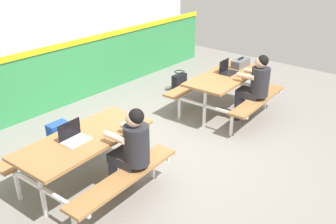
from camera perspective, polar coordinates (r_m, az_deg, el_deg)
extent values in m
cube|color=gray|center=(5.74, 1.02, -5.43)|extent=(10.00, 10.00, 0.02)
cube|color=#338C4C|center=(7.29, -15.24, 5.34)|extent=(8.00, 0.12, 1.10)
cube|color=yellow|center=(7.06, -15.47, 9.81)|extent=(8.00, 0.03, 0.10)
cube|color=silver|center=(6.97, -16.53, 15.83)|extent=(6.72, 0.12, 1.40)
cube|color=#9E6B3D|center=(4.59, -12.64, -4.00)|extent=(1.72, 0.84, 0.04)
cube|color=#9E6B3D|center=(4.34, -6.63, -9.86)|extent=(1.61, 0.37, 0.04)
cube|color=#9E6B3D|center=(5.18, -17.02, -4.66)|extent=(1.61, 0.37, 0.04)
cube|color=white|center=(4.47, -18.64, -11.37)|extent=(0.04, 0.04, 0.70)
cube|color=white|center=(4.44, -18.72, -10.96)|extent=(0.13, 1.55, 0.04)
cube|color=white|center=(4.22, -14.16, -15.71)|extent=(0.04, 0.04, 0.41)
cube|color=white|center=(4.92, -21.94, -10.35)|extent=(0.04, 0.04, 0.41)
cube|color=white|center=(5.16, -6.77, -4.77)|extent=(0.04, 0.04, 0.70)
cube|color=white|center=(5.14, -6.79, -4.39)|extent=(0.13, 1.55, 0.04)
cube|color=white|center=(4.95, -2.33, -8.01)|extent=(0.04, 0.04, 0.41)
cube|color=white|center=(5.56, -10.54, -4.46)|extent=(0.04, 0.04, 0.41)
cube|color=#9E6B3D|center=(6.60, 8.78, 5.46)|extent=(1.72, 0.84, 0.04)
cube|color=#9E6B3D|center=(6.46, 13.55, 1.81)|extent=(1.61, 0.37, 0.04)
cube|color=#9E6B3D|center=(7.00, 4.06, 4.32)|extent=(1.61, 0.37, 0.04)
cube|color=white|center=(6.20, 5.62, 0.62)|extent=(0.04, 0.04, 0.70)
cube|color=white|center=(6.18, 5.63, 0.96)|extent=(0.13, 1.55, 0.04)
cube|color=white|center=(6.04, 9.66, -1.83)|extent=(0.04, 0.04, 0.41)
cube|color=white|center=(6.51, 1.76, 0.57)|extent=(0.04, 0.04, 0.41)
cube|color=white|center=(7.29, 11.10, 4.08)|extent=(0.04, 0.04, 0.70)
cube|color=white|center=(7.27, 11.13, 4.38)|extent=(0.13, 1.55, 0.04)
cube|color=white|center=(7.15, 14.64, 2.07)|extent=(0.04, 0.04, 0.41)
cube|color=white|center=(7.55, 7.57, 3.92)|extent=(0.04, 0.04, 0.41)
cylinder|color=#2D2D38|center=(4.73, -8.30, -9.76)|extent=(0.11, 0.11, 0.45)
cylinder|color=#2D2D38|center=(4.83, -6.79, -8.82)|extent=(0.11, 0.11, 0.45)
cube|color=#2D2D38|center=(4.53, -6.34, -6.99)|extent=(0.32, 0.40, 0.12)
cylinder|color=#26262B|center=(4.31, -4.81, -5.03)|extent=(0.30, 0.30, 0.48)
cylinder|color=beige|center=(4.30, -8.10, -3.84)|extent=(0.10, 0.30, 0.08)
cylinder|color=beige|center=(4.47, -5.60, -2.47)|extent=(0.10, 0.30, 0.08)
sphere|color=beige|center=(4.17, -5.18, -1.02)|extent=(0.20, 0.20, 0.20)
sphere|color=black|center=(4.13, -4.88, -0.69)|extent=(0.18, 0.18, 0.18)
cylinder|color=#2D2D38|center=(6.58, 10.51, 0.61)|extent=(0.11, 0.11, 0.45)
cylinder|color=#2D2D38|center=(6.73, 11.21, 1.12)|extent=(0.11, 0.11, 0.45)
cube|color=#2D2D38|center=(6.49, 12.26, 2.83)|extent=(0.32, 0.40, 0.12)
cylinder|color=#26262B|center=(6.34, 13.85, 4.47)|extent=(0.30, 0.30, 0.48)
cylinder|color=tan|center=(6.26, 11.74, 5.36)|extent=(0.10, 0.30, 0.08)
cylinder|color=tan|center=(6.50, 12.83, 6.00)|extent=(0.10, 0.30, 0.08)
sphere|color=tan|center=(6.24, 13.99, 7.35)|extent=(0.20, 0.20, 0.20)
sphere|color=black|center=(6.22, 14.28, 7.59)|extent=(0.18, 0.18, 0.18)
cube|color=silver|center=(4.52, -13.80, -4.27)|extent=(0.33, 0.24, 0.01)
cube|color=black|center=(4.54, -14.81, -2.63)|extent=(0.32, 0.03, 0.21)
cube|color=black|center=(6.69, 9.27, 5.93)|extent=(0.33, 0.24, 0.01)
cube|color=black|center=(6.70, 8.53, 7.03)|extent=(0.32, 0.03, 0.21)
cube|color=#595B60|center=(7.04, 10.99, 7.31)|extent=(0.40, 0.18, 0.14)
cube|color=black|center=(7.01, 11.05, 8.05)|extent=(0.16, 0.02, 0.02)
cube|color=#1E47B2|center=(5.80, -16.29, -3.60)|extent=(0.30, 0.18, 0.44)
cube|color=#1E47B2|center=(5.91, -16.82, -3.82)|extent=(0.21, 0.04, 0.19)
cube|color=black|center=(7.74, 1.73, 4.48)|extent=(0.34, 0.14, 0.36)
torus|color=black|center=(7.66, 1.75, 6.16)|extent=(0.21, 0.21, 0.02)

